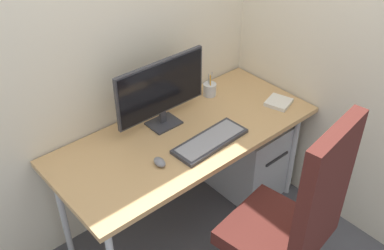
{
  "coord_description": "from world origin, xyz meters",
  "views": [
    {
      "loc": [
        -1.39,
        -1.65,
        2.35
      ],
      "look_at": [
        -0.01,
        -0.07,
        0.85
      ],
      "focal_mm": 42.47,
      "sensor_mm": 36.0,
      "label": 1
    }
  ],
  "objects_px": {
    "office_chair": "(295,218)",
    "mouse": "(160,162)",
    "filing_cabinet": "(247,153)",
    "notebook": "(279,102)",
    "keyboard": "(210,141)",
    "monitor": "(161,90)",
    "pen_holder": "(210,89)"
  },
  "relations": [
    {
      "from": "notebook",
      "to": "filing_cabinet",
      "type": "bearing_deg",
      "value": 104.78
    },
    {
      "from": "keyboard",
      "to": "mouse",
      "type": "relative_size",
      "value": 5.58
    },
    {
      "from": "mouse",
      "to": "notebook",
      "type": "height_order",
      "value": "mouse"
    },
    {
      "from": "mouse",
      "to": "keyboard",
      "type": "bearing_deg",
      "value": -0.51
    },
    {
      "from": "office_chair",
      "to": "mouse",
      "type": "xyz_separation_m",
      "value": [
        -0.36,
        0.66,
        0.16
      ]
    },
    {
      "from": "monitor",
      "to": "keyboard",
      "type": "height_order",
      "value": "monitor"
    },
    {
      "from": "pen_holder",
      "to": "notebook",
      "type": "bearing_deg",
      "value": -55.15
    },
    {
      "from": "monitor",
      "to": "keyboard",
      "type": "distance_m",
      "value": 0.41
    },
    {
      "from": "mouse",
      "to": "notebook",
      "type": "distance_m",
      "value": 0.95
    },
    {
      "from": "monitor",
      "to": "mouse",
      "type": "height_order",
      "value": "monitor"
    },
    {
      "from": "pen_holder",
      "to": "office_chair",
      "type": "bearing_deg",
      "value": -108.2
    },
    {
      "from": "filing_cabinet",
      "to": "keyboard",
      "type": "xyz_separation_m",
      "value": [
        -0.52,
        -0.16,
        0.47
      ]
    },
    {
      "from": "monitor",
      "to": "keyboard",
      "type": "bearing_deg",
      "value": -75.28
    },
    {
      "from": "monitor",
      "to": "mouse",
      "type": "xyz_separation_m",
      "value": [
        -0.25,
        -0.29,
        -0.22
      ]
    },
    {
      "from": "filing_cabinet",
      "to": "monitor",
      "type": "height_order",
      "value": "monitor"
    },
    {
      "from": "monitor",
      "to": "filing_cabinet",
      "type": "bearing_deg",
      "value": -15.66
    },
    {
      "from": "notebook",
      "to": "keyboard",
      "type": "bearing_deg",
      "value": 164.37
    },
    {
      "from": "keyboard",
      "to": "monitor",
      "type": "bearing_deg",
      "value": 104.72
    },
    {
      "from": "office_chair",
      "to": "filing_cabinet",
      "type": "height_order",
      "value": "office_chair"
    },
    {
      "from": "monitor",
      "to": "notebook",
      "type": "relative_size",
      "value": 4.06
    },
    {
      "from": "keyboard",
      "to": "mouse",
      "type": "xyz_separation_m",
      "value": [
        -0.34,
        0.04,
        0.01
      ]
    },
    {
      "from": "filing_cabinet",
      "to": "monitor",
      "type": "bearing_deg",
      "value": 164.34
    },
    {
      "from": "monitor",
      "to": "mouse",
      "type": "distance_m",
      "value": 0.44
    },
    {
      "from": "filing_cabinet",
      "to": "monitor",
      "type": "xyz_separation_m",
      "value": [
        -0.61,
        0.17,
        0.7
      ]
    },
    {
      "from": "office_chair",
      "to": "keyboard",
      "type": "relative_size",
      "value": 2.59
    },
    {
      "from": "office_chair",
      "to": "notebook",
      "type": "bearing_deg",
      "value": 46.72
    },
    {
      "from": "monitor",
      "to": "notebook",
      "type": "distance_m",
      "value": 0.8
    },
    {
      "from": "office_chair",
      "to": "mouse",
      "type": "bearing_deg",
      "value": 118.71
    },
    {
      "from": "notebook",
      "to": "monitor",
      "type": "bearing_deg",
      "value": 138.94
    },
    {
      "from": "mouse",
      "to": "filing_cabinet",
      "type": "bearing_deg",
      "value": 13.71
    },
    {
      "from": "monitor",
      "to": "mouse",
      "type": "relative_size",
      "value": 7.18
    },
    {
      "from": "filing_cabinet",
      "to": "pen_holder",
      "type": "bearing_deg",
      "value": 127.17
    }
  ]
}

